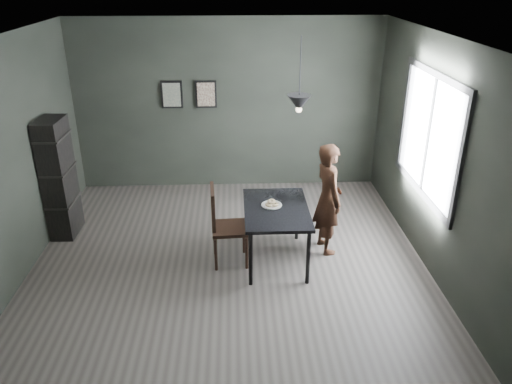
{
  "coord_description": "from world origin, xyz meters",
  "views": [
    {
      "loc": [
        0.1,
        -5.54,
        3.49
      ],
      "look_at": [
        0.35,
        0.05,
        0.95
      ],
      "focal_mm": 35.0,
      "sensor_mm": 36.0,
      "label": 1
    }
  ],
  "objects_px": {
    "cafe_table": "(276,214)",
    "woman": "(328,199)",
    "white_plate": "(272,206)",
    "pendant_lamp": "(299,103)",
    "wood_chair": "(222,221)",
    "shelf_unit": "(59,178)"
  },
  "relations": [
    {
      "from": "wood_chair",
      "to": "woman",
      "type": "bearing_deg",
      "value": 6.87
    },
    {
      "from": "shelf_unit",
      "to": "white_plate",
      "type": "bearing_deg",
      "value": -14.09
    },
    {
      "from": "shelf_unit",
      "to": "pendant_lamp",
      "type": "relative_size",
      "value": 1.93
    },
    {
      "from": "pendant_lamp",
      "to": "cafe_table",
      "type": "bearing_deg",
      "value": -158.2
    },
    {
      "from": "white_plate",
      "to": "pendant_lamp",
      "type": "height_order",
      "value": "pendant_lamp"
    },
    {
      "from": "shelf_unit",
      "to": "pendant_lamp",
      "type": "bearing_deg",
      "value": -11.95
    },
    {
      "from": "shelf_unit",
      "to": "pendant_lamp",
      "type": "distance_m",
      "value": 3.48
    },
    {
      "from": "cafe_table",
      "to": "wood_chair",
      "type": "bearing_deg",
      "value": -179.1
    },
    {
      "from": "woman",
      "to": "wood_chair",
      "type": "distance_m",
      "value": 1.4
    },
    {
      "from": "woman",
      "to": "shelf_unit",
      "type": "xyz_separation_m",
      "value": [
        -3.61,
        0.62,
        0.09
      ]
    },
    {
      "from": "woman",
      "to": "pendant_lamp",
      "type": "height_order",
      "value": "pendant_lamp"
    },
    {
      "from": "wood_chair",
      "to": "pendant_lamp",
      "type": "bearing_deg",
      "value": 2.97
    },
    {
      "from": "cafe_table",
      "to": "woman",
      "type": "bearing_deg",
      "value": 19.72
    },
    {
      "from": "white_plate",
      "to": "wood_chair",
      "type": "xyz_separation_m",
      "value": [
        -0.62,
        -0.07,
        -0.17
      ]
    },
    {
      "from": "white_plate",
      "to": "wood_chair",
      "type": "bearing_deg",
      "value": -173.6
    },
    {
      "from": "cafe_table",
      "to": "white_plate",
      "type": "distance_m",
      "value": 0.12
    },
    {
      "from": "woman",
      "to": "pendant_lamp",
      "type": "distance_m",
      "value": 1.38
    },
    {
      "from": "wood_chair",
      "to": "shelf_unit",
      "type": "distance_m",
      "value": 2.42
    },
    {
      "from": "cafe_table",
      "to": "woman",
      "type": "xyz_separation_m",
      "value": [
        0.69,
        0.25,
        0.08
      ]
    },
    {
      "from": "cafe_table",
      "to": "woman",
      "type": "height_order",
      "value": "woman"
    },
    {
      "from": "wood_chair",
      "to": "pendant_lamp",
      "type": "xyz_separation_m",
      "value": [
        0.92,
        0.11,
        1.46
      ]
    },
    {
      "from": "white_plate",
      "to": "wood_chair",
      "type": "height_order",
      "value": "wood_chair"
    }
  ]
}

